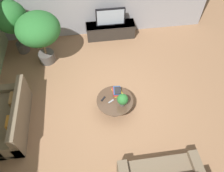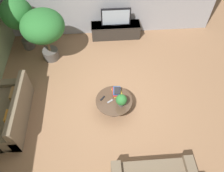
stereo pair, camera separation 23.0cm
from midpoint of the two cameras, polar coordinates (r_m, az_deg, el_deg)
ground_plane at (r=5.91m, az=-1.02°, el=-5.37°), size 24.00×24.00×0.00m
media_console at (r=7.77m, az=-1.26°, el=14.33°), size 1.67×0.50×0.50m
television at (r=7.46m, az=-1.33°, el=17.58°), size 0.96×0.13×0.59m
coffee_table at (r=5.65m, az=-0.42°, el=-4.41°), size 0.94×0.94×0.39m
couch_by_wall at (r=5.98m, az=-26.01°, el=-7.71°), size 0.84×1.83×0.84m
potted_palm_tall at (r=7.25m, az=-25.69°, el=15.46°), size 0.93×0.93×1.76m
potted_palm_corner at (r=6.61m, az=-19.61°, el=13.44°), size 1.23×1.23×1.67m
potted_plant_tabletop at (r=5.31m, az=1.54°, el=-3.61°), size 0.28×0.28×0.36m
book_stack at (r=5.64m, az=0.17°, el=-1.45°), size 0.28×0.32×0.13m
remote_black at (r=5.57m, az=-3.49°, el=-3.36°), size 0.13×0.15×0.02m
remote_silver at (r=5.52m, az=-1.44°, el=-4.06°), size 0.16×0.12×0.02m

